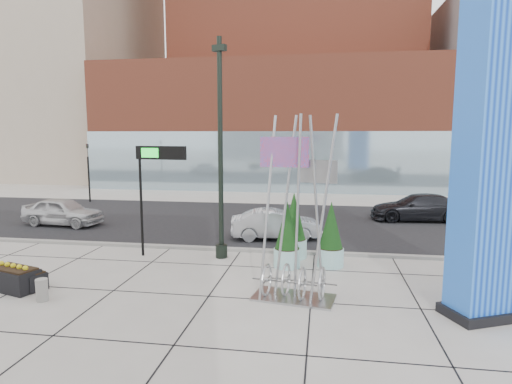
# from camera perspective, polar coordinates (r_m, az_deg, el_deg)

# --- Properties ---
(ground) EXTENTS (160.00, 160.00, 0.00)m
(ground) POSITION_cam_1_polar(r_m,az_deg,el_deg) (14.25, -9.24, -11.89)
(ground) COLOR #9E9991
(ground) RESTS_ON ground
(street_asphalt) EXTENTS (80.00, 12.00, 0.02)m
(street_asphalt) POSITION_cam_1_polar(r_m,az_deg,el_deg) (23.62, -1.68, -3.89)
(street_asphalt) COLOR black
(street_asphalt) RESTS_ON ground
(curb_edge) EXTENTS (80.00, 0.30, 0.12)m
(curb_edge) POSITION_cam_1_polar(r_m,az_deg,el_deg) (17.90, -5.24, -7.54)
(curb_edge) COLOR gray
(curb_edge) RESTS_ON ground
(tower_podium) EXTENTS (34.00, 10.00, 11.00)m
(tower_podium) POSITION_cam_1_polar(r_m,az_deg,el_deg) (39.88, 4.26, 8.75)
(tower_podium) COLOR #99422C
(tower_podium) RESTS_ON ground
(tower_glass_front) EXTENTS (34.00, 0.60, 5.00)m
(tower_glass_front) POSITION_cam_1_polar(r_m,az_deg,el_deg) (35.16, 3.57, 4.01)
(tower_glass_front) COLOR #8CA5B2
(tower_glass_front) RESTS_ON ground
(building_beige_left) EXTENTS (18.00, 20.00, 34.00)m
(building_beige_left) POSITION_cam_1_polar(r_m,az_deg,el_deg) (57.01, -24.93, 19.41)
(building_beige_left) COLOR gray
(building_beige_left) RESTS_ON ground
(blue_pylon) EXTENTS (3.00, 2.23, 9.14)m
(blue_pylon) POSITION_cam_1_polar(r_m,az_deg,el_deg) (12.55, 30.52, 5.10)
(blue_pylon) COLOR #0C37B8
(blue_pylon) RESTS_ON ground
(lamp_post) EXTENTS (0.56, 0.46, 8.29)m
(lamp_post) POSITION_cam_1_polar(r_m,az_deg,el_deg) (16.25, -4.74, 2.87)
(lamp_post) COLOR black
(lamp_post) RESTS_ON ground
(public_art_sculpture) EXTENTS (2.50, 1.54, 5.32)m
(public_art_sculpture) POSITION_cam_1_polar(r_m,az_deg,el_deg) (12.44, 5.20, -7.99)
(public_art_sculpture) COLOR #A2A4A7
(public_art_sculpture) RESTS_ON ground
(concrete_bollard) EXTENTS (0.33, 0.33, 0.65)m
(concrete_bollard) POSITION_cam_1_polar(r_m,az_deg,el_deg) (14.00, -26.65, -11.59)
(concrete_bollard) COLOR gray
(concrete_bollard) RESTS_ON ground
(overhead_street_sign) EXTENTS (2.04, 0.43, 4.32)m
(overhead_street_sign) POSITION_cam_1_polar(r_m,az_deg,el_deg) (16.77, -12.95, 3.92)
(overhead_street_sign) COLOR black
(overhead_street_sign) RESTS_ON ground
(round_planter_east) EXTENTS (0.96, 0.96, 2.39)m
(round_planter_east) POSITION_cam_1_polar(r_m,az_deg,el_deg) (15.70, 9.95, -5.75)
(round_planter_east) COLOR #9CD3D0
(round_planter_east) RESTS_ON ground
(round_planter_mid) EXTENTS (1.03, 1.03, 2.57)m
(round_planter_mid) POSITION_cam_1_polar(r_m,az_deg,el_deg) (16.61, 5.05, -4.63)
(round_planter_mid) COLOR #9CD3D0
(round_planter_mid) RESTS_ON ground
(round_planter_west) EXTENTS (0.96, 0.96, 2.40)m
(round_planter_west) POSITION_cam_1_polar(r_m,az_deg,el_deg) (15.43, 4.17, -5.89)
(round_planter_west) COLOR #9CD3D0
(round_planter_west) RESTS_ON ground
(box_planter_north) EXTENTS (1.71, 1.19, 0.85)m
(box_planter_north) POSITION_cam_1_polar(r_m,az_deg,el_deg) (15.28, -29.55, -9.91)
(box_planter_north) COLOR black
(box_planter_north) RESTS_ON ground
(box_planter_south) EXTENTS (1.37, 1.02, 0.68)m
(box_planter_south) POSITION_cam_1_polar(r_m,az_deg,el_deg) (15.29, -28.17, -10.13)
(box_planter_south) COLOR black
(box_planter_south) RESTS_ON ground
(car_white_west) EXTENTS (4.38, 2.12, 1.44)m
(car_white_west) POSITION_cam_1_polar(r_m,az_deg,el_deg) (24.64, -24.36, -2.42)
(car_white_west) COLOR silver
(car_white_west) RESTS_ON ground
(car_silver_mid) EXTENTS (4.26, 2.14, 1.34)m
(car_silver_mid) POSITION_cam_1_polar(r_m,az_deg,el_deg) (19.55, 2.65, -4.37)
(car_silver_mid) COLOR #AFB1B7
(car_silver_mid) RESTS_ON ground
(car_dark_east) EXTENTS (5.20, 2.43, 1.47)m
(car_dark_east) POSITION_cam_1_polar(r_m,az_deg,el_deg) (25.27, 20.77, -1.96)
(car_dark_east) COLOR black
(car_dark_east) RESTS_ON ground
(traffic_signal) EXTENTS (0.15, 0.18, 4.10)m
(traffic_signal) POSITION_cam_1_polar(r_m,az_deg,el_deg) (32.25, -21.44, 2.80)
(traffic_signal) COLOR black
(traffic_signal) RESTS_ON ground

